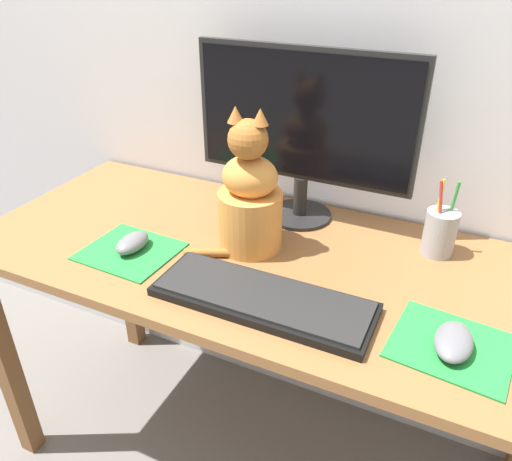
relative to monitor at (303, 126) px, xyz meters
name	(u,v)px	position (x,y,z in m)	size (l,w,h in m)	color
ground_plane	(266,459)	(0.01, -0.21, -1.00)	(12.00, 12.00, 0.00)	slate
wall_back	(329,10)	(0.01, 0.13, 0.25)	(7.00, 0.04, 2.50)	silver
desk	(268,291)	(0.01, -0.21, -0.35)	(1.46, 0.62, 0.75)	brown
monitor	(303,126)	(0.00, 0.00, 0.00)	(0.56, 0.17, 0.44)	black
keyboard	(263,298)	(0.07, -0.38, -0.24)	(0.46, 0.16, 0.02)	black
mousepad_left	(130,251)	(-0.30, -0.34, -0.25)	(0.22, 0.20, 0.00)	#238438
mousepad_right	(451,346)	(0.43, -0.35, -0.25)	(0.22, 0.20, 0.00)	#238438
computer_mouse_left	(132,243)	(-0.30, -0.33, -0.23)	(0.06, 0.10, 0.04)	slate
computer_mouse_right	(454,342)	(0.43, -0.36, -0.23)	(0.07, 0.11, 0.03)	slate
cat	(249,199)	(-0.05, -0.19, -0.12)	(0.21, 0.20, 0.34)	#D6893D
pen_cup	(440,232)	(0.36, -0.03, -0.19)	(0.07, 0.07, 0.18)	#99999E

